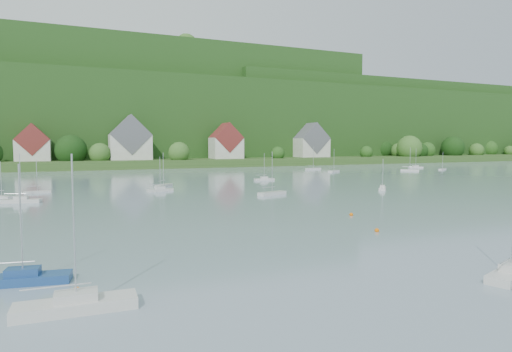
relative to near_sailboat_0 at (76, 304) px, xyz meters
The scene contains 13 objects.
far_shore_strip 167.13m from the near_sailboat_0, 84.37° to the left, with size 600.00×60.00×3.00m, color #2D4F1D.
forested_ridge 236.56m from the near_sailboat_0, 85.91° to the left, with size 620.00×181.22×69.89m.
village_building_1 156.14m from the near_sailboat_0, 95.01° to the left, with size 12.00×9.36×14.00m.
village_building_2 156.11m from the near_sailboat_0, 82.11° to the left, with size 16.00×11.44×18.00m.
village_building_3 164.47m from the near_sailboat_0, 68.05° to the left, with size 13.00×10.40×15.50m.
village_building_4 189.31m from the near_sailboat_0, 55.76° to the left, with size 15.00×10.40×16.50m.
near_sailboat_0 is the anchor object (origin of this frame).
near_sailboat_1 7.41m from the near_sailboat_0, 116.27° to the left, with size 6.22×2.60×8.14m.
near_sailboat_3 28.86m from the near_sailboat_0, 10.70° to the right, with size 6.02×3.50×7.85m.
mooring_buoy_0 3.43m from the near_sailboat_0, 89.31° to the left, with size 0.48×0.48×0.48m, color orange.
mooring_buoy_2 39.80m from the near_sailboat_0, 32.21° to the left, with size 0.49×0.49×0.49m, color orange.
mooring_buoy_3 32.11m from the near_sailboat_0, 20.81° to the left, with size 0.49×0.49×0.49m, color orange.
far_sailboat_cluster 80.25m from the near_sailboat_0, 75.02° to the left, with size 196.18×68.78×8.53m.
Camera 1 is at (-16.32, 7.80, 9.48)m, focal length 30.36 mm.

